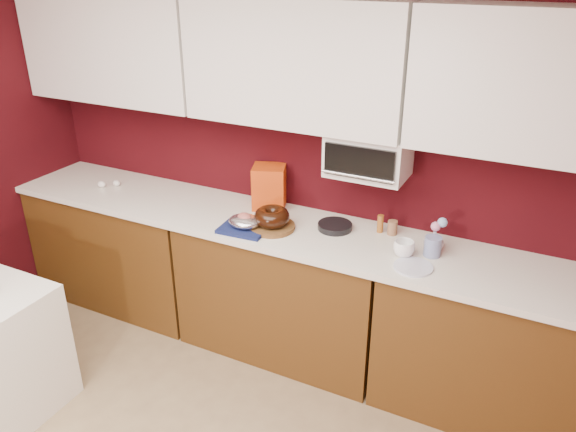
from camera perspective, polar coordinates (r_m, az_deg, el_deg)
The scene contains 28 objects.
wall_back at distance 3.55m, azimuth 1.96°, elevation 6.09°, with size 4.00×0.02×2.50m, color #39070C.
base_cabinet_left at distance 4.35m, azimuth -16.19°, elevation -3.05°, with size 1.31×0.58×0.86m, color #503010.
base_cabinet_center at distance 3.66m, azimuth -0.29°, elevation -7.60°, with size 1.31×0.58×0.86m, color #503010.
base_cabinet_right at distance 3.38m, azimuth 20.83°, elevation -12.57°, with size 1.31×0.58×0.86m, color #503010.
countertop at distance 3.44m, azimuth -0.30°, elevation -1.26°, with size 4.00×0.62×0.04m, color silver.
upper_cabinet_left at distance 4.01m, azimuth -17.27°, elevation 16.06°, with size 1.31×0.33×0.70m, color white.
upper_cabinet_center at distance 3.26m, azimuth 0.85°, elevation 15.27°, with size 1.31×0.33×0.70m, color white.
upper_cabinet_right at distance 2.94m, azimuth 25.46°, elevation 11.87°, with size 1.31×0.33×0.70m, color white.
toaster_oven at distance 3.23m, azimuth 8.20°, elevation 6.22°, with size 0.45×0.30×0.25m, color white.
toaster_oven_door at distance 3.09m, azimuth 7.23°, elevation 5.38°, with size 0.40×0.02×0.18m, color black.
toaster_oven_handle at distance 3.10m, azimuth 7.06°, elevation 4.00°, with size 0.02×0.02×0.42m, color silver.
cake_base at distance 3.38m, azimuth -1.63°, elevation -1.10°, with size 0.28×0.28×0.03m, color brown.
bundt_cake at distance 3.35m, azimuth -1.64°, elevation -0.07°, with size 0.21×0.21×0.09m, color black.
navy_towel at distance 3.38m, azimuth -4.41°, elevation -1.21°, with size 0.28×0.24×0.02m, color #131C4A.
foil_ham_nest at distance 3.36m, azimuth -4.43°, elevation -0.53°, with size 0.20×0.17×0.07m, color white.
roasted_ham at distance 3.35m, azimuth -4.45°, elevation -0.15°, with size 0.09×0.07×0.06m, color #BA5F55.
pandoro_box at distance 3.63m, azimuth -1.92°, elevation 2.98°, with size 0.21×0.19×0.28m, color #B2200B.
dark_pan at distance 3.39m, azimuth 4.79°, elevation -1.05°, with size 0.21×0.21×0.04m, color black.
coffee_mug at distance 3.13m, azimuth 11.70°, elevation -3.11°, with size 0.10×0.10×0.11m, color white.
blue_jar at distance 3.17m, azimuth 14.48°, elevation -3.01°, with size 0.09×0.09×0.11m, color navy.
flower_vase at distance 3.22m, azimuth 14.62°, elevation -2.34°, with size 0.09×0.09×0.13m, color silver.
flower_pink at distance 3.18m, azimuth 14.77°, elevation -1.03°, with size 0.05×0.05×0.05m, color pink.
flower_blue at distance 3.19m, azimuth 15.42°, elevation -0.64°, with size 0.06×0.06×0.06m, color #87AAD8.
china_plate at distance 3.05m, azimuth 12.60°, elevation -5.07°, with size 0.21×0.21×0.01m, color silver.
amber_bottle at distance 3.37m, azimuth 9.36°, elevation -0.78°, with size 0.04×0.04×0.11m, color #91511A.
paper_cup at distance 3.36m, azimuth 10.55°, elevation -1.18°, with size 0.06×0.06×0.09m, color brown.
egg_left at distance 4.20m, azimuth -18.41°, elevation 3.08°, with size 0.06×0.05×0.05m, color white.
egg_right at distance 4.19m, azimuth -17.02°, elevation 3.21°, with size 0.06×0.04×0.04m, color silver.
Camera 1 is at (1.40, -0.81, 2.40)m, focal length 35.00 mm.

